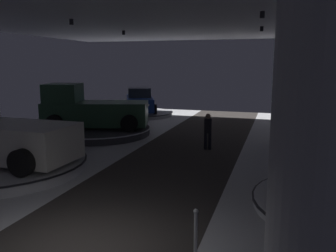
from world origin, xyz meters
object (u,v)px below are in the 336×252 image
(column_right, at_px, (322,142))
(visitor_walking_near, at_px, (208,129))
(pickup_truck_far_left, at_px, (90,110))
(display_platform_deep_right, at_px, (336,121))
(display_platform_mid_left, at_px, (3,166))
(display_platform_deep_left, at_px, (140,113))
(display_car_deep_left, at_px, (139,101))
(display_platform_far_left, at_px, (97,131))

(column_right, xyz_separation_m, visitor_walking_near, (-3.40, 10.12, -1.84))
(pickup_truck_far_left, distance_m, display_platform_deep_right, 14.95)
(display_platform_mid_left, bearing_deg, display_platform_deep_left, 91.81)
(display_car_deep_left, bearing_deg, display_platform_deep_right, 1.64)
(display_car_deep_left, bearing_deg, display_platform_far_left, -86.61)
(display_platform_mid_left, height_order, visitor_walking_near, visitor_walking_near)
(pickup_truck_far_left, relative_size, display_platform_deep_left, 1.19)
(display_platform_deep_left, bearing_deg, visitor_walking_near, -52.10)
(column_right, bearing_deg, pickup_truck_far_left, 130.72)
(column_right, distance_m, visitor_walking_near, 10.83)
(pickup_truck_far_left, distance_m, visitor_walking_near, 6.70)
(pickup_truck_far_left, height_order, display_platform_deep_right, pickup_truck_far_left)
(display_platform_deep_right, xyz_separation_m, visitor_walking_near, (-6.35, -8.91, 0.75))
(display_platform_mid_left, bearing_deg, column_right, -26.89)
(pickup_truck_far_left, relative_size, visitor_walking_near, 3.57)
(display_platform_deep_left, relative_size, display_car_deep_left, 1.05)
(column_right, xyz_separation_m, display_car_deep_left, (-10.04, 18.66, -1.70))
(pickup_truck_far_left, height_order, display_platform_mid_left, pickup_truck_far_left)
(display_platform_far_left, relative_size, visitor_walking_near, 3.57)
(display_car_deep_left, distance_m, display_platform_mid_left, 13.83)
(display_car_deep_left, height_order, visitor_walking_near, display_car_deep_left)
(pickup_truck_far_left, xyz_separation_m, display_platform_mid_left, (0.34, -6.68, -1.11))
(pickup_truck_far_left, xyz_separation_m, display_car_deep_left, (-0.11, 7.12, -0.27))
(pickup_truck_far_left, bearing_deg, display_platform_deep_right, 30.17)
(visitor_walking_near, bearing_deg, display_platform_mid_left, -139.71)
(display_platform_mid_left, distance_m, visitor_walking_near, 8.15)
(display_platform_deep_left, distance_m, visitor_walking_near, 10.82)
(column_right, distance_m, pickup_truck_far_left, 15.29)
(pickup_truck_far_left, bearing_deg, display_car_deep_left, 90.87)
(display_platform_deep_right, relative_size, visitor_walking_near, 3.72)
(pickup_truck_far_left, relative_size, display_platform_deep_right, 0.96)
(display_car_deep_left, relative_size, display_platform_mid_left, 0.80)
(display_platform_deep_left, bearing_deg, display_car_deep_left, 114.35)
(display_platform_deep_left, xyz_separation_m, display_platform_mid_left, (0.44, -13.77, 0.05))
(column_right, relative_size, pickup_truck_far_left, 0.97)
(column_right, relative_size, display_platform_deep_right, 0.93)
(display_platform_deep_left, bearing_deg, display_platform_far_left, -86.70)
(display_platform_far_left, bearing_deg, visitor_walking_near, -13.70)
(display_platform_far_left, relative_size, pickup_truck_far_left, 1.00)
(visitor_walking_near, bearing_deg, display_platform_deep_right, 54.53)
(pickup_truck_far_left, xyz_separation_m, display_platform_deep_left, (-0.10, 7.09, -1.15))
(display_platform_deep_left, xyz_separation_m, visitor_walking_near, (6.63, -8.52, 0.75))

